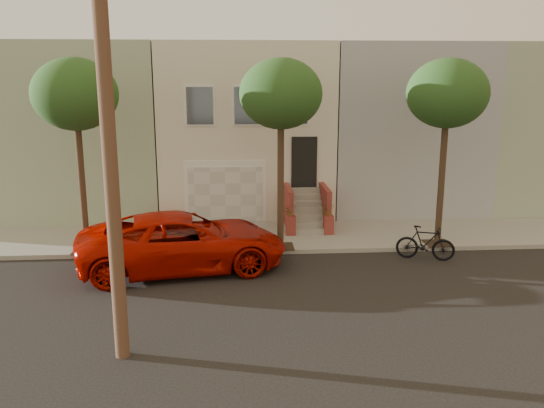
{
  "coord_description": "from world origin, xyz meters",
  "views": [
    {
      "loc": [
        -0.55,
        -14.41,
        5.92
      ],
      "look_at": [
        0.65,
        3.0,
        1.86
      ],
      "focal_mm": 37.03,
      "sensor_mm": 36.0,
      "label": 1
    }
  ],
  "objects": [
    {
      "name": "house_row",
      "position": [
        0.0,
        11.19,
        3.64
      ],
      "size": [
        33.1,
        11.7,
        7.0
      ],
      "color": "beige",
      "rests_on": "sidewalk"
    },
    {
      "name": "sidewalk",
      "position": [
        0.0,
        5.35,
        0.07
      ],
      "size": [
        40.0,
        3.7,
        0.15
      ],
      "primitive_type": "cube",
      "color": "gray",
      "rests_on": "ground"
    },
    {
      "name": "motorcycle",
      "position": [
        5.63,
        2.67,
        0.56
      ],
      "size": [
        1.94,
        1.12,
        1.12
      ],
      "primitive_type": "imported",
      "rotation": [
        0.0,
        0.0,
        1.23
      ],
      "color": "black",
      "rests_on": "ground"
    },
    {
      "name": "ground",
      "position": [
        0.0,
        0.0,
        0.0
      ],
      "size": [
        90.0,
        90.0,
        0.0
      ],
      "primitive_type": "plane",
      "color": "black",
      "rests_on": "ground"
    },
    {
      "name": "pickup_truck",
      "position": [
        -2.15,
        2.29,
        0.88
      ],
      "size": [
        6.75,
        3.97,
        1.76
      ],
      "primitive_type": "imported",
      "rotation": [
        0.0,
        0.0,
        1.74
      ],
      "color": "#A90B00",
      "rests_on": "ground"
    },
    {
      "name": "tree_right",
      "position": [
        6.5,
        3.9,
        5.26
      ],
      "size": [
        2.7,
        2.57,
        6.3
      ],
      "color": "#2D2116",
      "rests_on": "sidewalk"
    },
    {
      "name": "tree_left",
      "position": [
        -5.5,
        3.9,
        5.26
      ],
      "size": [
        2.7,
        2.57,
        6.3
      ],
      "color": "#2D2116",
      "rests_on": "sidewalk"
    },
    {
      "name": "tree_mid",
      "position": [
        1.0,
        3.9,
        5.26
      ],
      "size": [
        2.7,
        2.57,
        6.3
      ],
      "color": "#2D2116",
      "rests_on": "sidewalk"
    }
  ]
}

